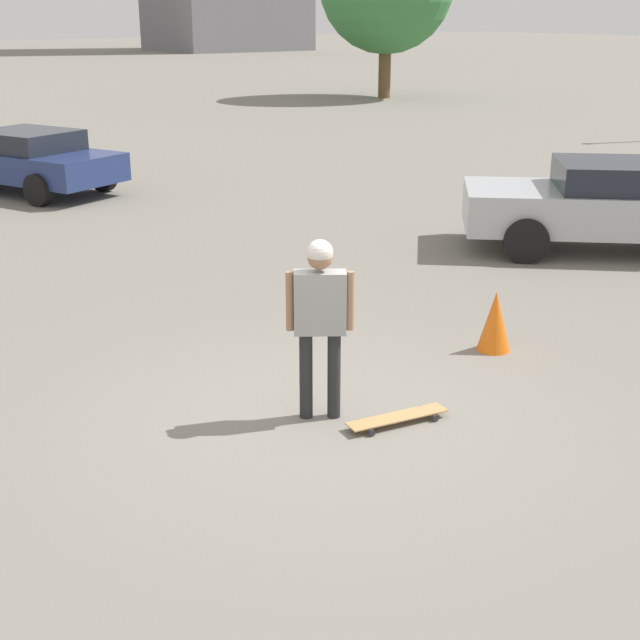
{
  "coord_description": "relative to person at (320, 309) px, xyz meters",
  "views": [
    {
      "loc": [
        4.28,
        6.21,
        3.59
      ],
      "look_at": [
        0.0,
        0.0,
        0.95
      ],
      "focal_mm": 50.0,
      "sensor_mm": 36.0,
      "label": 1
    }
  ],
  "objects": [
    {
      "name": "ground_plane",
      "position": [
        0.0,
        0.0,
        -1.06
      ],
      "size": [
        220.0,
        220.0,
        0.0
      ],
      "primitive_type": "plane",
      "color": "gray"
    },
    {
      "name": "person",
      "position": [
        0.0,
        0.0,
        0.0
      ],
      "size": [
        0.52,
        0.42,
        1.7
      ],
      "rotation": [
        0.0,
        0.0,
        2.56
      ],
      "color": "#262628",
      "rests_on": "ground_plane"
    },
    {
      "name": "skateboard",
      "position": [
        -0.5,
        0.53,
        -1.0
      ],
      "size": [
        1.01,
        0.36,
        0.08
      ],
      "rotation": [
        0.0,
        0.0,
        -0.14
      ],
      "color": "tan",
      "rests_on": "ground_plane"
    },
    {
      "name": "car_parked_near",
      "position": [
        -7.25,
        -2.38,
        -0.32
      ],
      "size": [
        4.67,
        4.39,
        1.39
      ],
      "rotation": [
        0.0,
        0.0,
        -0.71
      ],
      "color": "#ADB2B7",
      "rests_on": "ground_plane"
    },
    {
      "name": "car_parked_far",
      "position": [
        -1.16,
        -12.33,
        -0.38
      ],
      "size": [
        3.27,
        4.51,
        1.27
      ],
      "rotation": [
        0.0,
        0.0,
        -1.15
      ],
      "color": "navy",
      "rests_on": "ground_plane"
    },
    {
      "name": "traffic_cone",
      "position": [
        -2.57,
        -0.32,
        -0.72
      ],
      "size": [
        0.37,
        0.37,
        0.68
      ],
      "color": "orange",
      "rests_on": "ground_plane"
    }
  ]
}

